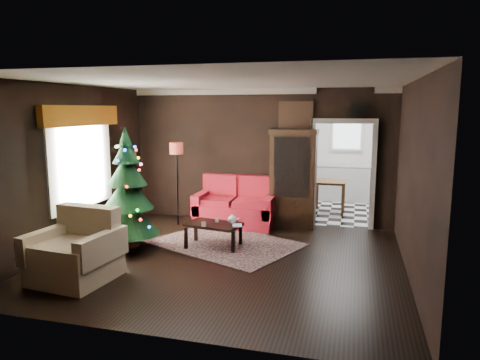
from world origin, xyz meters
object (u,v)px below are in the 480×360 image
(christmas_tree, at_px, (127,189))
(wall_clock, at_px, (358,109))
(floor_lamp, at_px, (177,186))
(coffee_table, at_px, (214,235))
(kitchen_table, at_px, (329,197))
(armchair, at_px, (74,248))
(teapot, at_px, (232,219))
(loveseat, at_px, (236,202))
(curio_cabinet, at_px, (293,181))

(christmas_tree, relative_size, wall_clock, 6.15)
(floor_lamp, bearing_deg, coffee_table, -45.73)
(coffee_table, height_order, wall_clock, wall_clock)
(wall_clock, relative_size, kitchen_table, 0.43)
(armchair, bearing_deg, teapot, 55.00)
(coffee_table, relative_size, kitchen_table, 1.22)
(armchair, relative_size, kitchen_table, 1.41)
(christmas_tree, bearing_deg, kitchen_table, 49.13)
(armchair, bearing_deg, christmas_tree, 94.01)
(teapot, xyz_separation_m, kitchen_table, (1.47, 3.08, -0.13))
(loveseat, relative_size, floor_lamp, 0.96)
(loveseat, relative_size, wall_clock, 5.31)
(armchair, relative_size, coffee_table, 1.15)
(floor_lamp, height_order, kitchen_table, floor_lamp)
(loveseat, xyz_separation_m, kitchen_table, (1.80, 1.65, -0.12))
(teapot, bearing_deg, wall_clock, 42.24)
(christmas_tree, height_order, kitchen_table, christmas_tree)
(loveseat, distance_m, coffee_table, 1.51)
(armchair, distance_m, wall_clock, 5.68)
(christmas_tree, height_order, teapot, christmas_tree)
(coffee_table, distance_m, teapot, 0.43)
(armchair, distance_m, kitchen_table, 5.98)
(loveseat, height_order, floor_lamp, floor_lamp)
(curio_cabinet, distance_m, christmas_tree, 3.33)
(kitchen_table, bearing_deg, coffee_table, -119.65)
(curio_cabinet, bearing_deg, loveseat, -169.17)
(curio_cabinet, distance_m, wall_clock, 1.88)
(teapot, bearing_deg, loveseat, 103.09)
(curio_cabinet, xyz_separation_m, floor_lamp, (-2.32, -0.49, -0.12))
(floor_lamp, distance_m, coffee_table, 1.81)
(christmas_tree, bearing_deg, floor_lamp, 84.30)
(teapot, relative_size, kitchen_table, 0.22)
(christmas_tree, bearing_deg, wall_clock, 32.81)
(curio_cabinet, xyz_separation_m, wall_clock, (1.20, 0.18, 1.43))
(loveseat, xyz_separation_m, wall_clock, (2.35, 0.40, 1.88))
(coffee_table, height_order, kitchen_table, kitchen_table)
(curio_cabinet, bearing_deg, teapot, -116.32)
(loveseat, relative_size, coffee_table, 1.85)
(teapot, bearing_deg, kitchen_table, 64.54)
(loveseat, xyz_separation_m, curio_cabinet, (1.15, 0.22, 0.45))
(christmas_tree, relative_size, armchair, 1.86)
(loveseat, bearing_deg, coffee_table, -89.41)
(armchair, xyz_separation_m, coffee_table, (1.41, 1.93, -0.24))
(floor_lamp, relative_size, armchair, 1.67)
(curio_cabinet, height_order, christmas_tree, christmas_tree)
(kitchen_table, bearing_deg, curio_cabinet, -114.44)
(teapot, bearing_deg, curio_cabinet, 63.68)
(coffee_table, bearing_deg, wall_clock, 38.92)
(kitchen_table, bearing_deg, teapot, -115.46)
(loveseat, relative_size, teapot, 10.12)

